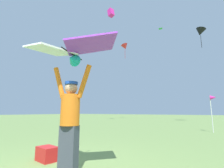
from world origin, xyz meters
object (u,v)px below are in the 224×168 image
(distant_kite_green_far_center, at_px, (161,29))
(cooler_box, at_px, (47,154))
(distant_kite_magenta_low_right, at_px, (111,13))
(held_stunt_kite, at_px, (70,50))
(distant_kite_red_mid_right, at_px, (125,47))
(kite_flyer_person, at_px, (70,119))
(marker_flag, at_px, (213,100))
(distant_kite_black_high_left, at_px, (200,32))

(distant_kite_green_far_center, height_order, cooler_box, distant_kite_green_far_center)
(cooler_box, bearing_deg, distant_kite_magenta_low_right, 126.01)
(held_stunt_kite, distance_m, distant_kite_green_far_center, 38.99)
(held_stunt_kite, bearing_deg, distant_kite_red_mid_right, 114.74)
(kite_flyer_person, distance_m, held_stunt_kite, 1.27)
(held_stunt_kite, height_order, distant_kite_red_mid_right, distant_kite_red_mid_right)
(held_stunt_kite, height_order, marker_flag, held_stunt_kite)
(distant_kite_magenta_low_right, distance_m, marker_flag, 15.17)
(distant_kite_red_mid_right, height_order, marker_flag, distant_kite_red_mid_right)
(held_stunt_kite, bearing_deg, distant_kite_green_far_center, 101.89)
(held_stunt_kite, distance_m, distant_kite_red_mid_right, 22.26)
(distant_kite_red_mid_right, bearing_deg, held_stunt_kite, -65.26)
(kite_flyer_person, relative_size, distant_kite_magenta_low_right, 1.87)
(distant_kite_black_high_left, height_order, distant_kite_red_mid_right, distant_kite_red_mid_right)
(kite_flyer_person, distance_m, cooler_box, 1.31)
(held_stunt_kite, xyz_separation_m, cooler_box, (-1.01, 0.39, -2.06))
(held_stunt_kite, distance_m, marker_flag, 8.43)
(distant_kite_black_high_left, relative_size, cooler_box, 4.60)
(distant_kite_green_far_center, distance_m, cooler_box, 39.48)
(distant_kite_green_far_center, distance_m, marker_flag, 33.00)
(held_stunt_kite, relative_size, distant_kite_black_high_left, 0.86)
(distant_kite_black_high_left, bearing_deg, held_stunt_kite, -95.53)
(held_stunt_kite, distance_m, cooler_box, 2.33)
(cooler_box, distance_m, marker_flag, 8.49)
(marker_flag, bearing_deg, distant_kite_magenta_low_right, 153.88)
(cooler_box, bearing_deg, held_stunt_kite, -12.13)
(distant_kite_magenta_low_right, distance_m, distant_kite_green_far_center, 22.40)
(distant_kite_magenta_low_right, height_order, cooler_box, distant_kite_magenta_low_right)
(kite_flyer_person, height_order, held_stunt_kite, held_stunt_kite)
(distant_kite_red_mid_right, distance_m, distant_kite_magenta_low_right, 6.35)
(distant_kite_green_far_center, bearing_deg, cooler_box, -79.65)
(distant_kite_red_mid_right, xyz_separation_m, distant_kite_green_far_center, (1.48, 15.16, 9.49))
(held_stunt_kite, xyz_separation_m, distant_kite_green_far_center, (-7.13, 33.84, 18.00))
(kite_flyer_person, xyz_separation_m, distant_kite_red_mid_right, (-8.59, 18.60, 9.77))
(cooler_box, relative_size, marker_flag, 0.25)
(kite_flyer_person, height_order, distant_kite_green_far_center, distant_kite_green_far_center)
(distant_kite_black_high_left, bearing_deg, cooler_box, -99.36)
(distant_kite_black_high_left, distance_m, distant_kite_green_far_center, 22.86)
(distant_kite_black_high_left, relative_size, marker_flag, 1.14)
(distant_kite_black_high_left, distance_m, distant_kite_magenta_low_right, 10.03)
(distant_kite_black_high_left, relative_size, distant_kite_red_mid_right, 0.93)
(distant_kite_red_mid_right, bearing_deg, kite_flyer_person, -65.22)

